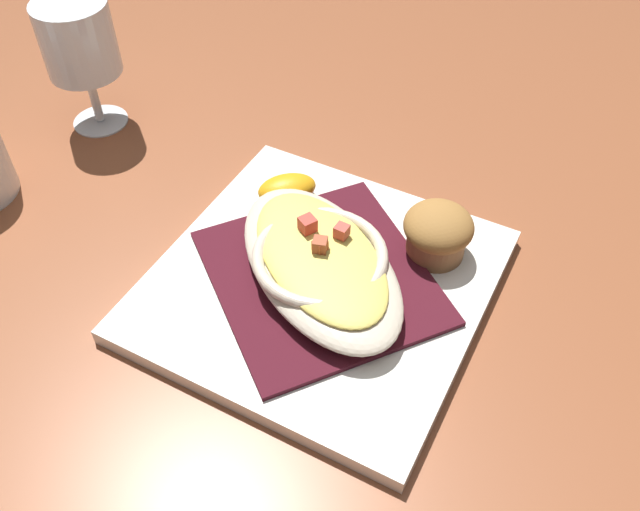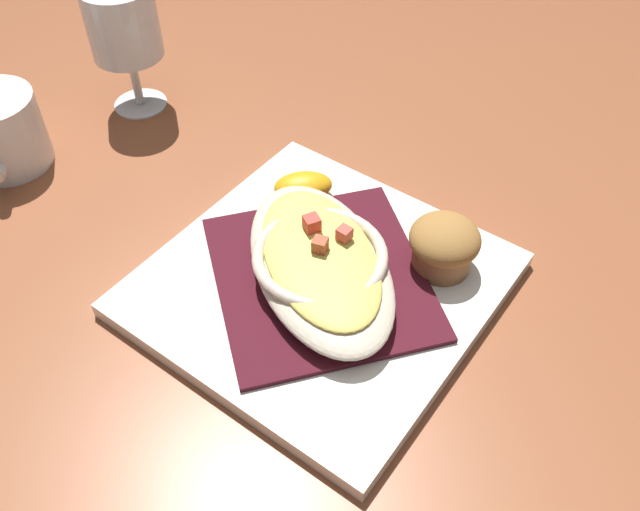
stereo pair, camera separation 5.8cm
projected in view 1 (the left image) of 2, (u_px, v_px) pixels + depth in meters
The scene contains 7 objects.
ground_plane at pixel (320, 290), 0.61m from camera, with size 2.60×2.60×0.00m, color brown.
square_plate at pixel (320, 284), 0.61m from camera, with size 0.28×0.28×0.02m, color white.
folded_napkin at pixel (320, 277), 0.60m from camera, with size 0.19×0.18×0.01m, color #43111C.
gratin_dish at pixel (320, 261), 0.58m from camera, with size 0.23×0.23×0.05m.
muffin at pixel (438, 232), 0.60m from camera, with size 0.06×0.06×0.05m.
orange_garnish at pixel (286, 191), 0.66m from camera, with size 0.07×0.07×0.03m.
stemmed_glass at pixel (79, 45), 0.71m from camera, with size 0.08×0.08×0.14m.
Camera 1 is at (0.37, 0.13, 0.47)m, focal length 38.29 mm.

